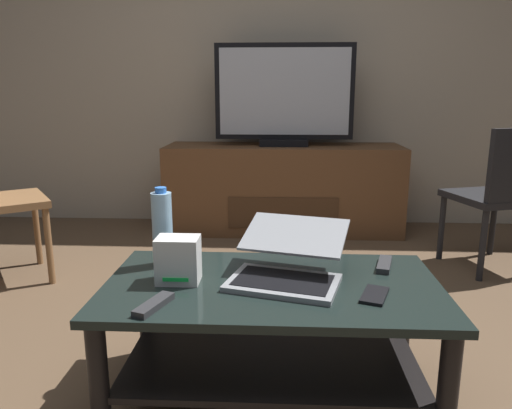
# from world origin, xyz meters

# --- Properties ---
(ground_plane) EXTENTS (7.68, 7.68, 0.00)m
(ground_plane) POSITION_xyz_m (0.00, 0.00, 0.00)
(ground_plane) COLOR brown
(back_wall) EXTENTS (6.40, 0.12, 2.80)m
(back_wall) POSITION_xyz_m (0.00, 2.31, 1.40)
(back_wall) COLOR #B2A38C
(back_wall) RESTS_ON ground
(coffee_table) EXTENTS (1.11, 0.61, 0.43)m
(coffee_table) POSITION_xyz_m (0.13, -0.14, 0.29)
(coffee_table) COLOR black
(coffee_table) RESTS_ON ground
(media_cabinet) EXTENTS (1.75, 0.53, 0.65)m
(media_cabinet) POSITION_xyz_m (0.18, 1.99, 0.33)
(media_cabinet) COLOR brown
(media_cabinet) RESTS_ON ground
(television) EXTENTS (1.01, 0.20, 0.73)m
(television) POSITION_xyz_m (0.18, 1.96, 1.00)
(television) COLOR black
(television) RESTS_ON media_cabinet
(dining_chair) EXTENTS (0.55, 0.55, 0.86)m
(dining_chair) POSITION_xyz_m (1.44, 1.16, 0.49)
(dining_chair) COLOR black
(dining_chair) RESTS_ON ground
(laptop) EXTENTS (0.44, 0.46, 0.17)m
(laptop) POSITION_xyz_m (0.19, -0.10, 0.48)
(laptop) COLOR gray
(laptop) RESTS_ON coffee_table
(router_box) EXTENTS (0.14, 0.10, 0.15)m
(router_box) POSITION_xyz_m (-0.18, -0.14, 0.50)
(router_box) COLOR white
(router_box) RESTS_ON coffee_table
(water_bottle_near) EXTENTS (0.07, 0.07, 0.29)m
(water_bottle_near) POSITION_xyz_m (-0.27, 0.01, 0.56)
(water_bottle_near) COLOR #99C6E5
(water_bottle_near) RESTS_ON coffee_table
(cell_phone) EXTENTS (0.11, 0.16, 0.01)m
(cell_phone) POSITION_xyz_m (0.45, -0.24, 0.43)
(cell_phone) COLOR black
(cell_phone) RESTS_ON coffee_table
(tv_remote) EXTENTS (0.10, 0.17, 0.02)m
(tv_remote) POSITION_xyz_m (-0.21, -0.35, 0.44)
(tv_remote) COLOR #2D2D30
(tv_remote) RESTS_ON coffee_table
(soundbar_remote) EXTENTS (0.09, 0.17, 0.02)m
(soundbar_remote) POSITION_xyz_m (0.54, 0.03, 0.44)
(soundbar_remote) COLOR #2D2D30
(soundbar_remote) RESTS_ON coffee_table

